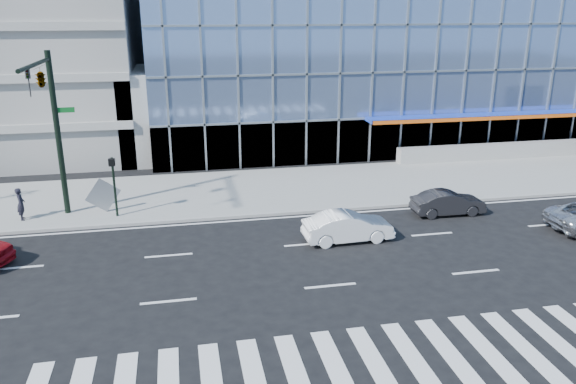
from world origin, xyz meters
name	(u,v)px	position (x,y,z in m)	size (l,w,h in m)	color
ground	(306,244)	(0.00, 0.00, 0.00)	(160.00, 160.00, 0.00)	black
sidewalk	(275,189)	(0.00, 8.00, 0.07)	(120.00, 8.00, 0.15)	gray
theatre_building	(395,38)	(14.00, 26.00, 7.50)	(42.00, 26.00, 15.00)	#708BBB
ramp_block	(166,112)	(-6.00, 18.00, 3.00)	(6.00, 8.00, 6.00)	gray
traffic_signal	(46,98)	(-11.00, 4.57, 6.16)	(1.14, 5.74, 8.00)	black
ped_signal_post	(114,178)	(-8.50, 4.94, 2.14)	(0.30, 0.33, 3.00)	black
white_sedan	(348,227)	(1.93, 0.07, 0.67)	(1.41, 4.05, 1.33)	white
dark_sedan	(448,203)	(7.93, 2.35, 0.61)	(1.29, 3.71, 1.22)	black
pedestrian	(21,204)	(-12.99, 5.38, 0.95)	(0.59, 0.39, 1.61)	black
tilted_panel	(103,195)	(-9.18, 5.68, 1.06)	(1.30, 0.06, 1.30)	#9F9F9F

